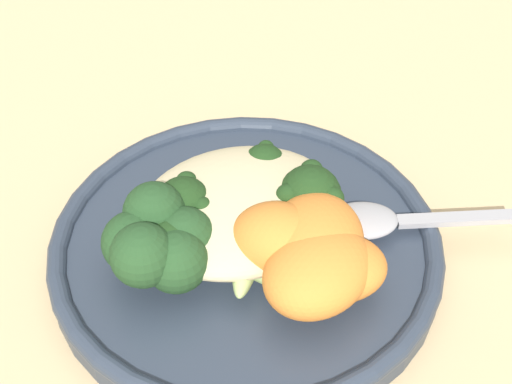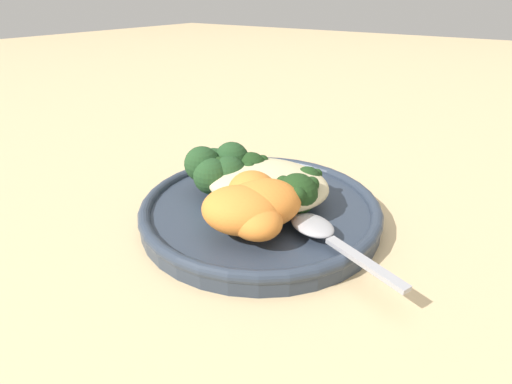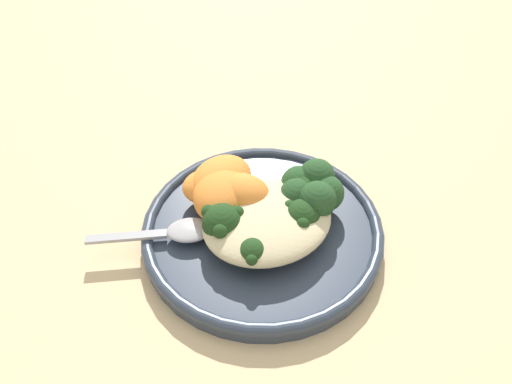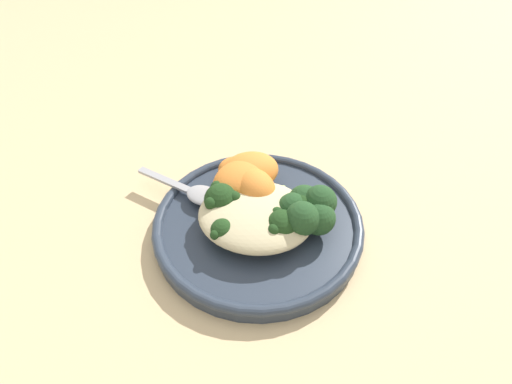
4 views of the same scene
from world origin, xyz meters
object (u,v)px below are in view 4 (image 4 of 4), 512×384
Objects in this scene: kale_tuft at (308,209)px; plate at (258,224)px; broccoli_stalk_1 at (242,219)px; sweet_potato_chunk_0 at (253,187)px; broccoli_stalk_2 at (280,221)px; sweet_potato_chunk_3 at (241,180)px; sweet_potato_chunk_1 at (248,170)px; quinoa_mound at (256,215)px; broccoli_stalk_3 at (298,207)px; broccoli_stalk_0 at (229,200)px; sweet_potato_chunk_2 at (240,172)px; spoon at (196,192)px.

plate is at bearing 0.96° from kale_tuft.
sweet_potato_chunk_0 is at bearing -154.39° from broccoli_stalk_1.
sweet_potato_chunk_3 is at bearing -156.19° from broccoli_stalk_2.
sweet_potato_chunk_3 is at bearing 76.03° from sweet_potato_chunk_1.
kale_tuft is at bearing 136.63° from broccoli_stalk_1.
quinoa_mound is at bearing 118.98° from sweet_potato_chunk_3.
quinoa_mound is 1.59× the size of broccoli_stalk_3.
broccoli_stalk_1 is 1.34× the size of broccoli_stalk_3.
kale_tuft is at bearing 144.15° from sweet_potato_chunk_1.
kale_tuft is (-0.03, -0.02, 0.01)m from broccoli_stalk_2.
sweet_potato_chunk_3 is at bearing -126.53° from broccoli_stalk_0.
quinoa_mound is 0.07m from sweet_potato_chunk_2.
quinoa_mound is at bearing 104.19° from sweet_potato_chunk_0.
broccoli_stalk_3 is (-0.08, -0.00, -0.00)m from broccoli_stalk_0.
broccoli_stalk_2 is at bearing 148.25° from plate.
broccoli_stalk_2 is 0.03m from broccoli_stalk_3.
spoon is at bearing -17.02° from plate.
broccoli_stalk_0 is 0.03m from sweet_potato_chunk_3.
broccoli_stalk_0 is 0.88× the size of broccoli_stalk_2.
broccoli_stalk_0 is 0.08m from broccoli_stalk_3.
sweet_potato_chunk_1 is at bearing 179.67° from sweet_potato_chunk_2.
kale_tuft is at bearing -179.04° from plate.
sweet_potato_chunk_1 is at bearing -72.46° from quinoa_mound.
sweet_potato_chunk_1 is 1.25× the size of sweet_potato_chunk_2.
sweet_potato_chunk_2 is 0.78× the size of sweet_potato_chunk_3.
kale_tuft is at bearing -0.99° from broccoli_stalk_3.
kale_tuft is 0.14m from spoon.
broccoli_stalk_1 is (-0.02, 0.02, -0.01)m from broccoli_stalk_0.
broccoli_stalk_3 is (-0.04, -0.02, 0.00)m from quinoa_mound.
sweet_potato_chunk_0 is 0.04m from sweet_potato_chunk_2.
sweet_potato_chunk_2 is at bearing -162.75° from broccoli_stalk_2.
broccoli_stalk_2 is 1.41× the size of kale_tuft.
sweet_potato_chunk_1 is (0.01, -0.03, -0.00)m from sweet_potato_chunk_0.
broccoli_stalk_0 is (0.03, -0.02, 0.00)m from quinoa_mound.
broccoli_stalk_1 is 1.55× the size of sweet_potato_chunk_1.
sweet_potato_chunk_2 is at bearing -125.27° from spoon.
quinoa_mound is 0.05m from sweet_potato_chunk_3.
quinoa_mound is 0.05m from broccoli_stalk_3.
quinoa_mound is 0.02m from broccoli_stalk_1.
broccoli_stalk_2 is at bearing 135.23° from sweet_potato_chunk_3.
broccoli_stalk_2 is at bearing 130.18° from sweet_potato_chunk_0.
broccoli_stalk_0 is 1.49× the size of sweet_potato_chunk_2.
sweet_potato_chunk_2 reaches higher than broccoli_stalk_1.
broccoli_stalk_0 is at bearing 76.56° from sweet_potato_chunk_1.
broccoli_stalk_1 is 0.89× the size of spoon.
spoon is at bearing 28.83° from sweet_potato_chunk_1.
sweet_potato_chunk_2 is 0.06m from spoon.
sweet_potato_chunk_0 is 0.02m from sweet_potato_chunk_3.
plate is at bearing 168.77° from broccoli_stalk_1.
broccoli_stalk_0 is 0.09m from kale_tuft.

